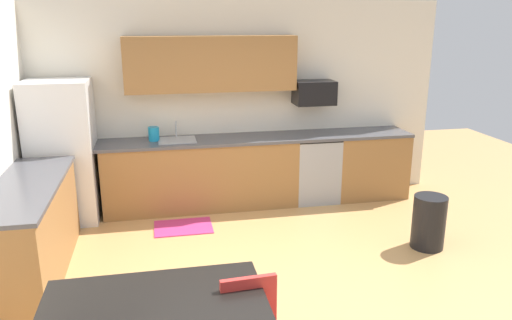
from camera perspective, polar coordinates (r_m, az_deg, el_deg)
The scene contains 17 objects.
ground_plane at distance 4.85m, azimuth 2.42°, elevation -14.73°, with size 12.00×12.00×0.00m, color tan.
wall_back at distance 6.86m, azimuth -2.75°, elevation 6.58°, with size 5.80×0.10×2.70m, color silver.
cabinet_run_back at distance 6.68m, azimuth -6.27°, elevation -1.72°, with size 2.54×0.60×0.90m, color olive.
cabinet_run_back_right at distance 7.27m, azimuth 12.71°, elevation -0.55°, with size 1.01×0.60×0.90m, color olive.
cabinet_run_left at distance 5.40m, azimuth -24.43°, elevation -7.54°, with size 0.60×2.00×0.90m, color olive.
countertop_back at distance 6.61m, azimuth -2.23°, elevation 2.40°, with size 4.80×0.64×0.04m, color #4C4C51.
countertop_left at distance 5.24m, azimuth -25.02°, elevation -2.82°, with size 0.64×2.00×0.04m, color #4C4C51.
upper_cabinets_back at distance 6.53m, azimuth -5.16°, elevation 10.92°, with size 2.20×0.34×0.70m, color olive.
refrigerator at distance 6.56m, azimuth -21.24°, elevation 0.85°, with size 0.76×0.70×1.76m, color white.
oven_range at distance 6.98m, azimuth 6.65°, elevation -0.90°, with size 0.60×0.60×0.91m.
microwave at distance 6.85m, azimuth 6.68°, elevation 7.67°, with size 0.54×0.36×0.32m, color black.
sink_basin at distance 6.54m, azimuth -9.00°, elevation 1.72°, with size 0.48×0.40×0.14m, color #A5A8AD.
sink_faucet at distance 6.68m, azimuth -9.13°, elevation 3.42°, with size 0.02×0.02×0.24m, color #B2B5BA.
dining_table at distance 3.28m, azimuth -11.50°, elevation -16.97°, with size 1.40×0.90×0.77m.
trash_bin at distance 5.86m, azimuth 19.17°, elevation -6.72°, with size 0.36×0.36×0.60m, color black.
floor_mat at distance 6.21m, azimuth -8.33°, elevation -7.59°, with size 0.70×0.50×0.01m, color #CC3372.
kettle at distance 6.55m, azimuth -11.62°, elevation 2.87°, with size 0.14×0.14×0.20m, color #198CBF.
Camera 1 is at (-1.02, -4.04, 2.49)m, focal length 34.94 mm.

